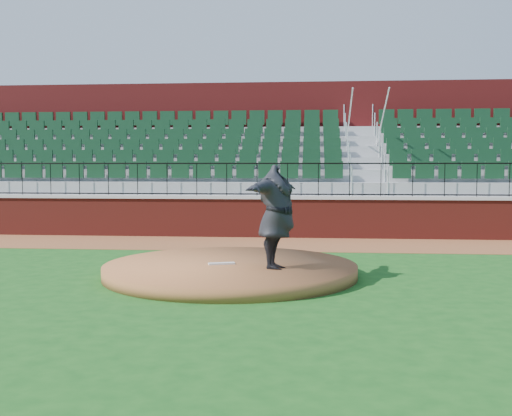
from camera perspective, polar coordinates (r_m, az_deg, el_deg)
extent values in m
plane|color=#154A15|center=(12.21, -0.65, -6.59)|extent=(90.00, 90.00, 0.00)
cube|color=brown|center=(17.53, 1.17, -3.34)|extent=(34.00, 3.20, 0.01)
cube|color=maroon|center=(19.05, 1.51, -0.95)|extent=(34.00, 0.35, 1.20)
cube|color=#B7B7B7|center=(19.01, 1.52, 1.00)|extent=(34.00, 0.45, 0.10)
cube|color=maroon|center=(24.50, 2.37, 5.18)|extent=(34.00, 0.50, 5.50)
cylinder|color=brown|center=(12.50, -2.39, -5.76)|extent=(5.11, 5.11, 0.25)
cube|color=silver|center=(12.40, -3.21, -5.18)|extent=(0.55, 0.30, 0.04)
imported|color=black|center=(11.77, 1.90, -0.83)|extent=(1.28, 2.56, 2.01)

